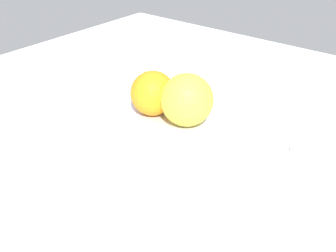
# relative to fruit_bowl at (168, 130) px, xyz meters

# --- Properties ---
(ground_plane) EXTENTS (1.10, 1.10, 0.02)m
(ground_plane) POSITION_rel_fruit_bowl_xyz_m (0.00, 0.00, -0.04)
(ground_plane) COLOR white
(fruit_bowl) EXTENTS (0.17, 0.17, 0.06)m
(fruit_bowl) POSITION_rel_fruit_bowl_xyz_m (0.00, 0.00, 0.00)
(fruit_bowl) COLOR silver
(fruit_bowl) RESTS_ON ground_plane
(orange_in_bowl_0) EXTENTS (0.06, 0.06, 0.06)m
(orange_in_bowl_0) POSITION_rel_fruit_bowl_xyz_m (-0.02, 0.02, 0.06)
(orange_in_bowl_0) COLOR orange
(orange_in_bowl_0) RESTS_ON fruit_bowl
(orange_in_bowl_1) EXTENTS (0.07, 0.07, 0.07)m
(orange_in_bowl_1) POSITION_rel_fruit_bowl_xyz_m (-0.01, -0.04, 0.07)
(orange_in_bowl_1) COLOR yellow
(orange_in_bowl_1) RESTS_ON fruit_bowl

